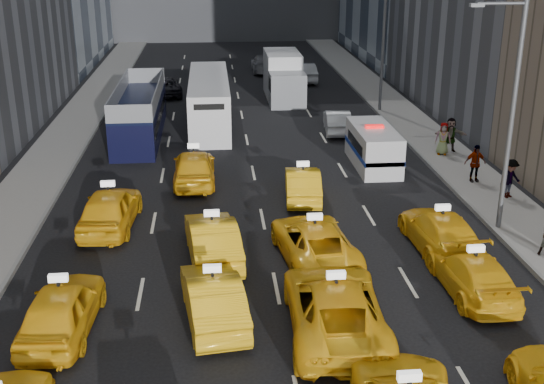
# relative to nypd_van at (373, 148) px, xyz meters

# --- Properties ---
(sidewalk_west) EXTENTS (3.00, 90.00, 0.15)m
(sidewalk_west) POSITION_rel_nypd_van_xyz_m (-16.67, 4.46, -0.90)
(sidewalk_west) COLOR gray
(sidewalk_west) RESTS_ON ground
(sidewalk_east) EXTENTS (3.00, 90.00, 0.15)m
(sidewalk_east) POSITION_rel_nypd_van_xyz_m (4.33, 4.46, -0.90)
(sidewalk_east) COLOR gray
(sidewalk_east) RESTS_ON ground
(curb_west) EXTENTS (0.15, 90.00, 0.18)m
(curb_west) POSITION_rel_nypd_van_xyz_m (-15.22, 4.46, -0.89)
(curb_west) COLOR slate
(curb_west) RESTS_ON ground
(curb_east) EXTENTS (0.15, 90.00, 0.18)m
(curb_east) POSITION_rel_nypd_van_xyz_m (2.88, 4.46, -0.89)
(curb_east) COLOR slate
(curb_east) RESTS_ON ground
(streetlight_near) EXTENTS (2.15, 0.22, 9.00)m
(streetlight_near) POSITION_rel_nypd_van_xyz_m (3.02, -8.54, 3.94)
(streetlight_near) COLOR #595B60
(streetlight_near) RESTS_ON ground
(streetlight_far) EXTENTS (2.15, 0.22, 9.00)m
(streetlight_far) POSITION_rel_nypd_van_xyz_m (3.02, 11.46, 3.94)
(streetlight_far) COLOR #595B60
(streetlight_far) RESTS_ON ground
(taxi_8) EXTENTS (2.15, 4.72, 1.57)m
(taxi_8) POSITION_rel_nypd_van_xyz_m (-12.69, -14.67, -0.19)
(taxi_8) COLOR yellow
(taxi_8) RESTS_ON ground
(taxi_9) EXTENTS (2.20, 4.80, 1.52)m
(taxi_9) POSITION_rel_nypd_van_xyz_m (-8.26, -14.37, -0.21)
(taxi_9) COLOR yellow
(taxi_9) RESTS_ON ground
(taxi_10) EXTENTS (2.98, 6.03, 1.65)m
(taxi_10) POSITION_rel_nypd_van_xyz_m (-4.71, -15.34, -0.15)
(taxi_10) COLOR yellow
(taxi_10) RESTS_ON ground
(taxi_11) EXTENTS (2.01, 4.76, 1.37)m
(taxi_11) POSITION_rel_nypd_van_xyz_m (0.21, -13.42, -0.29)
(taxi_11) COLOR yellow
(taxi_11) RESTS_ON ground
(taxi_12) EXTENTS (2.32, 5.03, 1.67)m
(taxi_12) POSITION_rel_nypd_van_xyz_m (-12.32, -6.89, -0.14)
(taxi_12) COLOR yellow
(taxi_12) RESTS_ON ground
(taxi_13) EXTENTS (2.20, 4.97, 1.58)m
(taxi_13) POSITION_rel_nypd_van_xyz_m (-8.25, -10.14, -0.18)
(taxi_13) COLOR yellow
(taxi_13) RESTS_ON ground
(taxi_14) EXTENTS (3.00, 5.52, 1.47)m
(taxi_14) POSITION_rel_nypd_van_xyz_m (-4.60, -10.52, -0.24)
(taxi_14) COLOR yellow
(taxi_14) RESTS_ON ground
(taxi_15) EXTENTS (2.22, 5.15, 1.48)m
(taxi_15) POSITION_rel_nypd_van_xyz_m (0.21, -10.08, -0.24)
(taxi_15) COLOR yellow
(taxi_15) RESTS_ON ground
(taxi_16) EXTENTS (1.95, 4.82, 1.64)m
(taxi_16) POSITION_rel_nypd_van_xyz_m (-9.05, -1.83, -0.16)
(taxi_16) COLOR yellow
(taxi_16) RESTS_ON ground
(taxi_17) EXTENTS (1.86, 4.41, 1.42)m
(taxi_17) POSITION_rel_nypd_van_xyz_m (-4.20, -4.32, -0.27)
(taxi_17) COLOR yellow
(taxi_17) RESTS_ON ground
(nypd_van) EXTENTS (2.14, 5.11, 2.16)m
(nypd_van) POSITION_rel_nypd_van_xyz_m (0.00, 0.00, 0.00)
(nypd_van) COLOR silver
(nypd_van) RESTS_ON ground
(double_decker) EXTENTS (2.41, 10.49, 3.05)m
(double_decker) POSITION_rel_nypd_van_xyz_m (-12.34, 6.78, 0.53)
(double_decker) COLOR black
(double_decker) RESTS_ON ground
(city_bus) EXTENTS (3.04, 11.54, 2.95)m
(city_bus) POSITION_rel_nypd_van_xyz_m (-8.28, 9.28, 0.48)
(city_bus) COLOR silver
(city_bus) RESTS_ON ground
(box_truck) EXTENTS (2.81, 7.22, 3.25)m
(box_truck) POSITION_rel_nypd_van_xyz_m (-2.90, 15.99, 0.62)
(box_truck) COLOR silver
(box_truck) RESTS_ON ground
(misc_car_0) EXTENTS (1.82, 4.25, 1.36)m
(misc_car_0) POSITION_rel_nypd_van_xyz_m (-0.66, 6.57, -0.30)
(misc_car_0) COLOR #B7BBBF
(misc_car_0) RESTS_ON ground
(misc_car_1) EXTENTS (2.92, 5.18, 1.37)m
(misc_car_1) POSITION_rel_nypd_van_xyz_m (-11.60, 17.96, -0.29)
(misc_car_1) COLOR black
(misc_car_1) RESTS_ON ground
(misc_car_2) EXTENTS (2.26, 5.36, 1.54)m
(misc_car_2) POSITION_rel_nypd_van_xyz_m (-3.45, 26.68, -0.20)
(misc_car_2) COLOR slate
(misc_car_2) RESTS_ON ground
(misc_car_3) EXTENTS (1.73, 4.06, 1.37)m
(misc_car_3) POSITION_rel_nypd_van_xyz_m (-8.25, 24.83, -0.29)
(misc_car_3) COLOR black
(misc_car_3) RESTS_ON ground
(misc_car_4) EXTENTS (1.71, 4.67, 1.53)m
(misc_car_4) POSITION_rel_nypd_van_xyz_m (-0.59, 22.10, -0.21)
(misc_car_4) COLOR #9CA0A3
(misc_car_4) RESTS_ON ground
(pedestrian_2) EXTENTS (1.23, 0.87, 1.76)m
(pedestrian_2) POSITION_rel_nypd_van_xyz_m (4.89, -5.36, 0.05)
(pedestrian_2) COLOR gray
(pedestrian_2) RESTS_ON sidewalk_east
(pedestrian_3) EXTENTS (1.08, 0.54, 1.79)m
(pedestrian_3) POSITION_rel_nypd_van_xyz_m (4.13, -3.15, 0.07)
(pedestrian_3) COLOR gray
(pedestrian_3) RESTS_ON sidewalk_east
(pedestrian_4) EXTENTS (0.94, 0.68, 1.73)m
(pedestrian_4) POSITION_rel_nypd_van_xyz_m (4.04, 1.21, 0.04)
(pedestrian_4) COLOR gray
(pedestrian_4) RESTS_ON sidewalk_east
(pedestrian_5) EXTENTS (1.77, 0.85, 1.83)m
(pedestrian_5) POSITION_rel_nypd_van_xyz_m (4.62, 1.73, 0.09)
(pedestrian_5) COLOR gray
(pedestrian_5) RESTS_ON sidewalk_east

